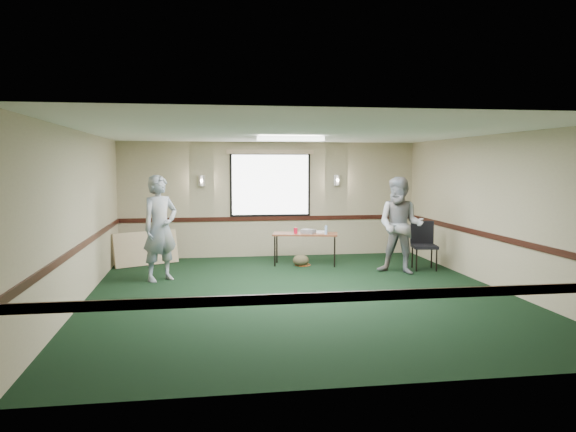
{
  "coord_description": "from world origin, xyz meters",
  "views": [
    {
      "loc": [
        -1.64,
        -9.14,
        2.16
      ],
      "look_at": [
        0.0,
        1.3,
        1.2
      ],
      "focal_mm": 35.0,
      "sensor_mm": 36.0,
      "label": 1
    }
  ],
  "objects": [
    {
      "name": "cable_coil",
      "position": [
        0.53,
        2.64,
        0.01
      ],
      "size": [
        0.38,
        0.38,
        0.02
      ],
      "primitive_type": "torus",
      "rotation": [
        0.0,
        0.0,
        -0.14
      ],
      "color": "#D7531A",
      "rests_on": "ground"
    },
    {
      "name": "red_cup",
      "position": [
        0.38,
        2.66,
        0.75
      ],
      "size": [
        0.08,
        0.08,
        0.12
      ],
      "primitive_type": "cylinder",
      "color": "red",
      "rests_on": "folding_table"
    },
    {
      "name": "water_bottle",
      "position": [
        1.0,
        2.43,
        0.79
      ],
      "size": [
        0.06,
        0.06,
        0.19
      ],
      "primitive_type": "cylinder",
      "color": "#88AADF",
      "rests_on": "folding_table"
    },
    {
      "name": "person_right",
      "position": [
        2.29,
        1.46,
        0.96
      ],
      "size": [
        1.18,
        1.12,
        1.93
      ],
      "primitive_type": "imported",
      "rotation": [
        0.0,
        0.0,
        -0.57
      ],
      "color": "#7EA0C4",
      "rests_on": "ground"
    },
    {
      "name": "duffel_bag",
      "position": [
        0.48,
        2.56,
        0.12
      ],
      "size": [
        0.43,
        0.39,
        0.25
      ],
      "primitive_type": "ellipsoid",
      "rotation": [
        0.0,
        0.0,
        -0.43
      ],
      "color": "#484329",
      "rests_on": "ground"
    },
    {
      "name": "game_console",
      "position": [
        0.93,
        2.65,
        0.72
      ],
      "size": [
        0.22,
        0.19,
        0.05
      ],
      "primitive_type": "cube",
      "rotation": [
        0.0,
        0.0,
        -0.22
      ],
      "color": "white",
      "rests_on": "folding_table"
    },
    {
      "name": "folding_table",
      "position": [
        0.59,
        2.68,
        0.64
      ],
      "size": [
        1.48,
        0.87,
        0.69
      ],
      "rotation": [
        0.0,
        0.0,
        -0.24
      ],
      "color": "#5B2D1A",
      "rests_on": "ground"
    },
    {
      "name": "room_shell",
      "position": [
        0.0,
        2.12,
        1.58
      ],
      "size": [
        8.0,
        8.02,
        8.0
      ],
      "color": "tan",
      "rests_on": "ground"
    },
    {
      "name": "ground",
      "position": [
        0.0,
        0.0,
        0.0
      ],
      "size": [
        8.0,
        8.0,
        0.0
      ],
      "primitive_type": "plane",
      "color": "black",
      "rests_on": "ground"
    },
    {
      "name": "conference_chair",
      "position": [
        2.95,
        1.87,
        0.58
      ],
      "size": [
        0.56,
        0.57,
        0.99
      ],
      "rotation": [
        0.0,
        0.0,
        -0.16
      ],
      "color": "black",
      "rests_on": "ground"
    },
    {
      "name": "folded_table",
      "position": [
        -2.81,
        3.2,
        0.37
      ],
      "size": [
        1.36,
        0.86,
        0.73
      ],
      "primitive_type": "cube",
      "rotation": [
        -0.21,
        0.0,
        0.49
      ],
      "color": "tan",
      "rests_on": "ground"
    },
    {
      "name": "projector",
      "position": [
        0.65,
        2.66,
        0.74
      ],
      "size": [
        0.35,
        0.33,
        0.09
      ],
      "primitive_type": "cube",
      "rotation": [
        0.0,
        0.0,
        -0.58
      ],
      "color": "gray",
      "rests_on": "folding_table"
    },
    {
      "name": "person_left",
      "position": [
        -2.39,
        1.49,
        0.99
      ],
      "size": [
        0.86,
        0.81,
        1.98
      ],
      "primitive_type": "imported",
      "rotation": [
        0.0,
        0.0,
        0.64
      ],
      "color": "#3B5983",
      "rests_on": "ground"
    }
  ]
}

